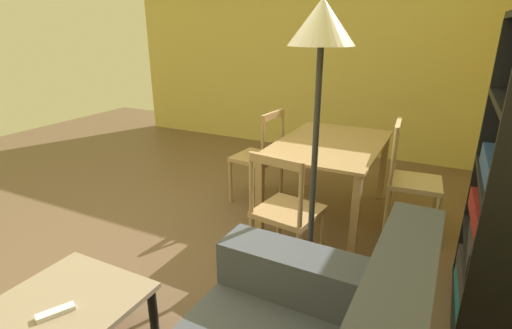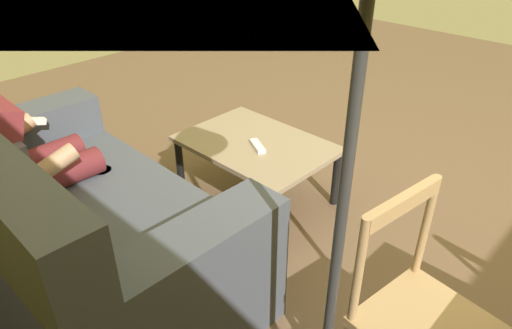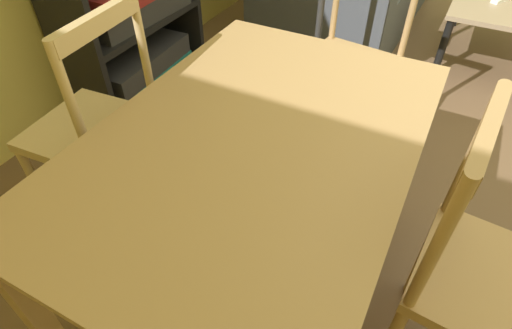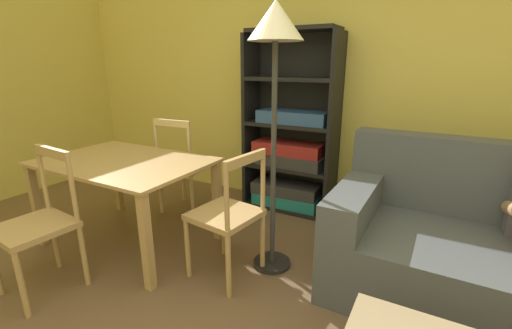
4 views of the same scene
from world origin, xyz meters
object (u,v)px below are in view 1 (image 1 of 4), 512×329
Objects in this scene: coffee_table at (41,327)px; dining_chair_near_wall at (411,181)px; bookshelf at (510,216)px; dining_chair_facing_couch at (286,213)px; floor_lamp at (320,55)px; dining_chair_by_doorway at (259,158)px; tv_remote at (55,312)px; dining_table at (330,153)px.

coffee_table is 0.97× the size of dining_chair_near_wall.
dining_chair_near_wall is (-0.90, -0.59, -0.22)m from bookshelf.
dining_chair_facing_couch is (-1.44, 0.66, 0.10)m from coffee_table.
bookshelf is (-1.54, 1.97, 0.34)m from coffee_table.
dining_chair_near_wall is 1.70m from floor_lamp.
floor_lamp is (0.22, 0.26, 1.10)m from dining_chair_facing_couch.
dining_chair_by_doorway is at bearing -141.49° from floor_lamp.
tv_remote is 0.18× the size of dining_chair_facing_couch.
tv_remote is 2.44m from bookshelf.
dining_chair_facing_couch is (-1.38, 0.61, 0.04)m from tv_remote.
dining_chair_near_wall is (0.00, 0.72, -0.15)m from dining_table.
dining_chair_by_doorway is (-2.44, -0.06, 0.11)m from coffee_table.
dining_chair_by_doorway is 0.51× the size of floor_lamp.
dining_chair_by_doorway is at bearing -113.93° from bookshelf.
dining_chair_near_wall is at bearing 90.01° from dining_chair_by_doorway.
dining_chair_near_wall is 1.44m from dining_chair_by_doorway.
dining_chair_by_doorway is 1.90m from floor_lamp.
dining_table is 1.42× the size of dining_chair_by_doorway.
dining_table reaches higher than tv_remote.
dining_chair_facing_couch is at bearing -85.63° from bookshelf.
dining_chair_by_doorway is at bearing -89.99° from dining_chair_near_wall.
dining_chair_near_wall is 1.02× the size of dining_chair_by_doorway.
bookshelf is at bearing 65.15° from tv_remote.
dining_chair_facing_couch is at bearing 93.65° from tv_remote.
bookshelf is 1.40m from floor_lamp.
tv_remote is 2.73m from dining_chair_near_wall.
dining_chair_by_doorway is (0.00, -1.44, -0.01)m from dining_chair_near_wall.
bookshelf reaches higher than dining_chair_by_doorway.
tv_remote is at bearing -14.51° from dining_table.
dining_chair_near_wall is at bearing 88.29° from tv_remote.
bookshelf is at bearing 127.96° from coffee_table.
tv_remote is 1.51m from dining_chair_facing_couch.
dining_chair_facing_couch is (0.10, -1.31, -0.23)m from bookshelf.
coffee_table is at bearing 1.36° from dining_chair_by_doorway.
floor_lamp is (1.22, 0.97, 1.09)m from dining_chair_by_doorway.
dining_table is at bearing 90.22° from dining_chair_by_doorway.
floor_lamp is at bearing -73.17° from bookshelf.
coffee_table is at bearing -15.18° from dining_table.
coffee_table is 2.80m from dining_chair_near_wall.
dining_chair_facing_couch is at bearing 155.40° from coffee_table.
dining_chair_facing_couch is 0.97× the size of dining_chair_by_doorway.
dining_chair_near_wall is 0.53× the size of floor_lamp.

